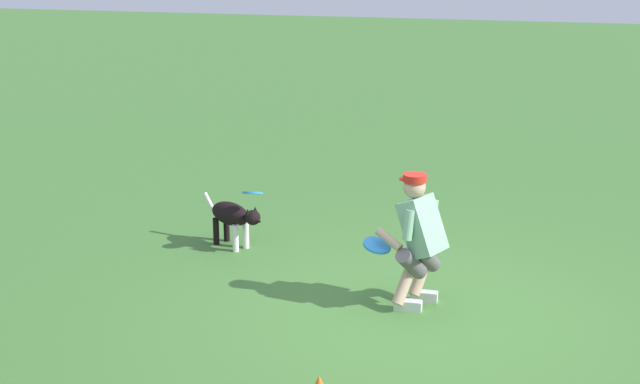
{
  "coord_description": "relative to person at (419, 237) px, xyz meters",
  "views": [
    {
      "loc": [
        -1.12,
        7.42,
        3.4
      ],
      "look_at": [
        1.12,
        -0.75,
        0.9
      ],
      "focal_mm": 48.83,
      "sensor_mm": 36.0,
      "label": 1
    }
  ],
  "objects": [
    {
      "name": "frisbee_held",
      "position": [
        0.37,
        0.1,
        -0.09
      ],
      "size": [
        0.27,
        0.28,
        0.13
      ],
      "primitive_type": "cylinder",
      "rotation": [
        0.18,
        0.24,
        3.19
      ],
      "color": "#2D8AE2",
      "rests_on": "person"
    },
    {
      "name": "frisbee_flying",
      "position": [
        1.97,
        -0.92,
        0.01
      ],
      "size": [
        0.32,
        0.31,
        0.12
      ],
      "primitive_type": "cylinder",
      "rotation": [
        -0.24,
        -0.22,
        2.59
      ],
      "color": "#2F86E4"
    },
    {
      "name": "ground_plane",
      "position": [
        -0.01,
        0.23,
        -0.7
      ],
      "size": [
        60.0,
        60.0,
        0.0
      ],
      "primitive_type": "plane",
      "color": "#447835"
    },
    {
      "name": "dog",
      "position": [
        2.26,
        -1.07,
        -0.33
      ],
      "size": [
        0.89,
        0.54,
        0.55
      ],
      "rotation": [
        0.0,
        0.0,
        2.64
      ],
      "color": "black",
      "rests_on": "ground_plane"
    },
    {
      "name": "person",
      "position": [
        0.0,
        0.0,
        0.0
      ],
      "size": [
        0.69,
        0.65,
        1.29
      ],
      "rotation": [
        0.0,
        0.0,
        -0.42
      ],
      "color": "silver",
      "rests_on": "ground_plane"
    }
  ]
}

